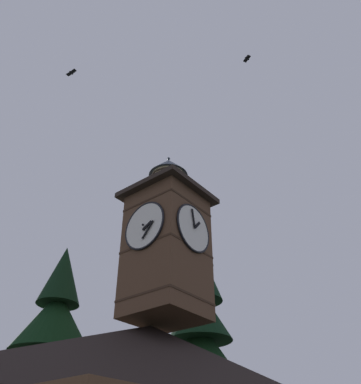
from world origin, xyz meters
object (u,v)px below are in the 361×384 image
object	(u,v)px
pine_tree_aside	(201,378)
moon	(37,354)
flying_bird_high	(71,73)
flying_bird_low	(247,59)
clock_tower	(167,240)

from	to	relation	value
pine_tree_aside	moon	distance (m)	25.08
pine_tree_aside	flying_bird_high	bearing A→B (deg)	0.95
flying_bird_high	pine_tree_aside	bearing A→B (deg)	-179.05
pine_tree_aside	flying_bird_high	world-z (taller)	flying_bird_high
pine_tree_aside	flying_bird_high	distance (m)	18.94
pine_tree_aside	flying_bird_low	bearing A→B (deg)	50.19
clock_tower	moon	size ratio (longest dim) A/B	4.24
flying_bird_high	clock_tower	bearing A→B (deg)	142.65
pine_tree_aside	flying_bird_low	xyz separation A→B (m)	(7.46, 8.95, 13.41)
clock_tower	moon	distance (m)	30.33
flying_bird_low	pine_tree_aside	bearing A→B (deg)	-129.81
flying_bird_high	flying_bird_low	world-z (taller)	flying_bird_high
clock_tower	flying_bird_high	bearing A→B (deg)	-37.35
pine_tree_aside	moon	xyz separation A→B (m)	(-4.66, -24.03, 5.47)
moon	clock_tower	bearing A→B (deg)	66.33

